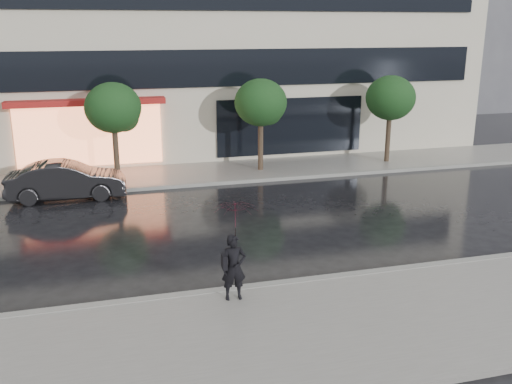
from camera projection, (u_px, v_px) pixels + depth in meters
name	position (u px, v px, depth m)	size (l,w,h in m)	color
ground	(254.00, 272.00, 14.59)	(120.00, 120.00, 0.00)	black
sidewalk_near	(296.00, 334.00, 11.56)	(60.00, 4.50, 0.12)	slate
sidewalk_far	(191.00, 174.00, 24.06)	(60.00, 3.50, 0.12)	slate
curb_near	(265.00, 287.00, 13.64)	(60.00, 0.25, 0.14)	gray
curb_far	(198.00, 184.00, 22.44)	(60.00, 0.25, 0.14)	gray
bg_building_right	(479.00, 0.00, 44.87)	(12.00, 12.00, 16.00)	#4C4C54
tree_mid_west	(115.00, 110.00, 22.31)	(2.20, 2.20, 3.99)	#33261C
tree_mid_east	(262.00, 104.00, 23.83)	(2.20, 2.20, 3.99)	#33261C
tree_far_east	(391.00, 99.00, 25.36)	(2.20, 2.20, 3.99)	#33261C
parked_car	(67.00, 180.00, 20.64)	(1.46, 4.18, 1.38)	black
pedestrian_with_umbrella	(235.00, 234.00, 12.51)	(1.03, 1.05, 2.29)	black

